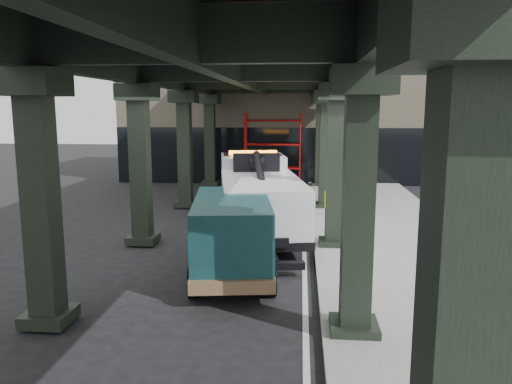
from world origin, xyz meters
The scene contains 8 objects.
ground centered at (0.00, 0.00, 0.00)m, with size 90.00×90.00×0.00m, color black.
sidewalk centered at (4.50, 2.00, 0.07)m, with size 5.00×40.00×0.15m, color gray.
lane_stripe centered at (1.70, 2.00, 0.01)m, with size 0.12×38.00×0.01m, color silver.
viaduct centered at (-0.40, 2.00, 5.46)m, with size 7.40×32.00×6.40m.
building centered at (2.00, 20.00, 4.00)m, with size 22.00×10.00×8.00m, color #C6B793.
scaffolding centered at (0.00, 14.64, 2.11)m, with size 3.08×0.88×4.00m.
tow_truck centered at (0.04, 4.16, 1.37)m, with size 3.69×8.82×2.81m.
towed_van centered at (-0.19, -0.56, 1.10)m, with size 2.59×5.25×2.05m.
Camera 1 is at (1.55, -12.98, 4.28)m, focal length 35.00 mm.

